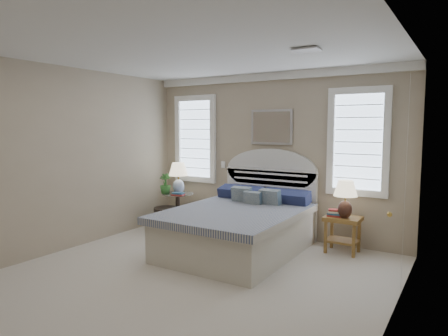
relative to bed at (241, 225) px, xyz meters
The scene contains 21 objects.
floor 1.51m from the bed, 90.00° to the right, with size 4.50×5.00×0.01m, color beige.
ceiling 2.74m from the bed, 90.00° to the right, with size 4.50×5.00×0.01m, color silver.
wall_back 1.42m from the bed, 90.00° to the left, with size 4.50×0.02×2.70m, color tan.
wall_left 2.85m from the bed, 147.06° to the right, with size 0.02×5.00×2.70m, color tan.
wall_right 2.85m from the bed, 32.94° to the right, with size 0.02×5.00×2.70m, color tan.
crown_molding 2.47m from the bed, 90.00° to the left, with size 4.50×0.08×0.12m, color white.
hvac_vent 2.67m from the bed, 28.73° to the right, with size 0.30×0.20×0.02m, color #B2B2B2.
switch_plate 1.59m from the bed, 132.76° to the left, with size 0.08×0.01×0.12m, color white.
window_left 2.22m from the bed, 146.59° to the left, with size 0.90×0.06×1.60m, color #A8BCD5.
window_right 2.12m from the bed, 36.14° to the left, with size 0.90×0.06×1.60m, color #A8BCD5.
painting 1.75m from the bed, 90.00° to the left, with size 0.74×0.04×0.58m, color silver.
closet_door 2.39m from the bed, ahead, with size 0.02×1.80×2.40m, color silver.
bed is the anchor object (origin of this frame).
side_table_left 1.75m from the bed, 160.26° to the left, with size 0.56×0.56×0.63m.
nightstand_right 1.47m from the bed, 28.03° to the left, with size 0.50×0.40×0.53m.
floor_pot 1.81m from the bed, 167.54° to the left, with size 0.43×0.43×0.39m, color black.
lamp_left 1.82m from the bed, 160.22° to the left, with size 0.40×0.40×0.56m.
lamp_right 1.56m from the bed, 25.72° to the left, with size 0.42×0.42×0.54m.
potted_plant 1.89m from the bed, 166.67° to the left, with size 0.20×0.20×0.36m, color #437F33.
books_left 1.56m from the bed, 165.13° to the left, with size 0.22×0.17×0.05m.
books_right 1.36m from the bed, 28.62° to the left, with size 0.22×0.18×0.11m.
Camera 1 is at (2.82, -3.56, 1.82)m, focal length 32.00 mm.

